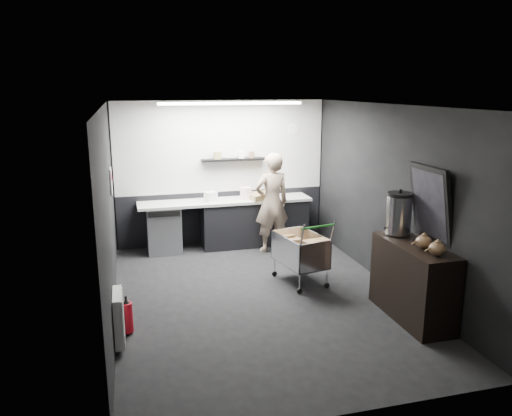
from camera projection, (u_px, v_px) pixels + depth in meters
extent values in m
plane|color=black|center=(260.00, 297.00, 7.16)|extent=(5.50, 5.50, 0.00)
plane|color=silver|center=(260.00, 106.00, 6.52)|extent=(5.50, 5.50, 0.00)
plane|color=black|center=(222.00, 173.00, 9.43)|extent=(5.50, 0.00, 5.50)
plane|color=black|center=(345.00, 278.00, 4.26)|extent=(5.50, 0.00, 5.50)
plane|color=black|center=(109.00, 215.00, 6.35)|extent=(0.00, 5.50, 5.50)
plane|color=black|center=(391.00, 198.00, 7.34)|extent=(0.00, 5.50, 5.50)
cube|color=silver|center=(222.00, 147.00, 9.29)|extent=(3.95, 0.02, 1.70)
cube|color=black|center=(223.00, 217.00, 9.61)|extent=(3.95, 0.02, 1.00)
cube|color=black|center=(233.00, 159.00, 9.29)|extent=(1.20, 0.22, 0.04)
cylinder|color=white|center=(293.00, 129.00, 9.56)|extent=(0.20, 0.03, 0.20)
cube|color=silver|center=(111.00, 181.00, 7.52)|extent=(0.02, 0.30, 0.40)
cube|color=red|center=(111.00, 177.00, 7.51)|extent=(0.02, 0.22, 0.10)
cube|color=white|center=(119.00, 317.00, 5.75)|extent=(0.10, 0.50, 0.60)
cube|color=white|center=(231.00, 103.00, 8.27)|extent=(2.40, 0.20, 0.04)
cube|color=black|center=(254.00, 223.00, 9.47)|extent=(2.00, 0.56, 0.85)
cube|color=silver|center=(226.00, 201.00, 9.23)|extent=(3.20, 0.60, 0.05)
cube|color=#9EA0A5|center=(164.00, 229.00, 9.05)|extent=(0.60, 0.58, 0.85)
cube|color=black|center=(164.00, 214.00, 8.68)|extent=(0.56, 0.02, 0.10)
imported|color=beige|center=(272.00, 203.00, 8.99)|extent=(0.71, 0.52, 1.81)
cube|color=silver|center=(300.00, 263.00, 7.65)|extent=(0.71, 0.95, 0.02)
cube|color=silver|center=(284.00, 251.00, 7.53)|extent=(0.19, 0.85, 0.45)
cube|color=silver|center=(317.00, 248.00, 7.66)|extent=(0.19, 0.85, 0.45)
cube|color=silver|center=(310.00, 258.00, 7.20)|extent=(0.55, 0.13, 0.45)
cube|color=silver|center=(292.00, 241.00, 7.99)|extent=(0.55, 0.13, 0.45)
cylinder|color=silver|center=(294.00, 282.00, 7.26)|extent=(0.02, 0.02, 0.30)
cylinder|color=silver|center=(324.00, 279.00, 7.37)|extent=(0.02, 0.02, 0.30)
cylinder|color=silver|center=(278.00, 264.00, 7.99)|extent=(0.02, 0.02, 0.30)
cylinder|color=silver|center=(306.00, 262.00, 8.11)|extent=(0.02, 0.02, 0.30)
cylinder|color=#238125|center=(313.00, 227.00, 7.03)|extent=(0.55, 0.14, 0.03)
cube|color=olive|center=(291.00, 249.00, 7.66)|extent=(0.30, 0.34, 0.38)
cube|color=olive|center=(312.00, 253.00, 7.53)|extent=(0.27, 0.32, 0.34)
cylinder|color=black|center=(293.00, 291.00, 7.29)|extent=(0.09, 0.05, 0.08)
cylinder|color=black|center=(278.00, 272.00, 8.02)|extent=(0.09, 0.05, 0.08)
cylinder|color=black|center=(324.00, 287.00, 7.41)|extent=(0.09, 0.05, 0.08)
cylinder|color=black|center=(305.00, 269.00, 8.14)|extent=(0.09, 0.05, 0.08)
cube|color=black|center=(413.00, 282.00, 6.41)|extent=(0.50, 1.33, 1.00)
cylinder|color=silver|center=(399.00, 215.00, 6.65)|extent=(0.33, 0.33, 0.51)
cylinder|color=black|center=(400.00, 194.00, 6.58)|extent=(0.33, 0.33, 0.04)
sphere|color=black|center=(400.00, 191.00, 6.57)|extent=(0.06, 0.06, 0.06)
ellipsoid|color=brown|center=(424.00, 242.00, 6.12)|extent=(0.20, 0.20, 0.16)
ellipsoid|color=brown|center=(437.00, 249.00, 5.86)|extent=(0.20, 0.20, 0.16)
cube|color=black|center=(431.00, 204.00, 6.28)|extent=(0.22, 0.78, 0.99)
cube|color=black|center=(429.00, 204.00, 6.27)|extent=(0.16, 0.67, 0.86)
cylinder|color=#AC0B18|center=(127.00, 317.00, 6.06)|extent=(0.14, 0.14, 0.38)
cone|color=black|center=(126.00, 301.00, 6.01)|extent=(0.09, 0.09, 0.06)
cylinder|color=black|center=(126.00, 298.00, 6.00)|extent=(0.03, 0.03, 0.06)
cube|color=olive|center=(262.00, 196.00, 9.33)|extent=(0.62, 0.53, 0.11)
cylinder|color=silver|center=(246.00, 193.00, 9.29)|extent=(0.22, 0.22, 0.22)
cube|color=white|center=(211.00, 197.00, 9.08)|extent=(0.25, 0.23, 0.18)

